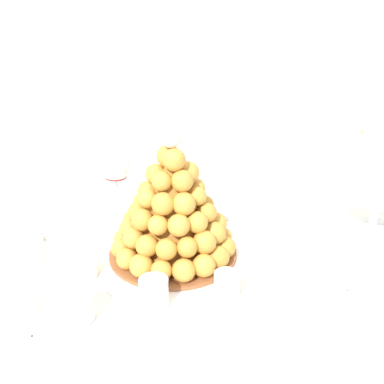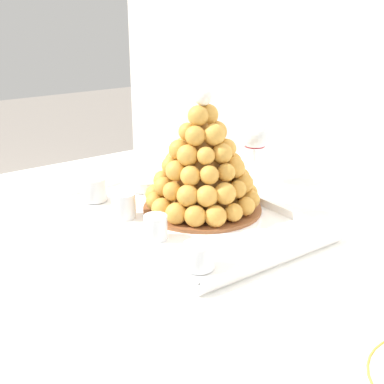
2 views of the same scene
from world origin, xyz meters
name	(u,v)px [view 2 (image 2 of 2)]	position (x,y,z in m)	size (l,w,h in m)	color
buffet_table	(224,275)	(0.00, 0.00, 0.63)	(1.41, 0.90, 0.73)	brown
serving_tray	(187,216)	(-0.12, -0.01, 0.74)	(0.59, 0.37, 0.02)	white
croquembouche	(203,166)	(-0.12, 0.03, 0.85)	(0.28, 0.28, 0.29)	brown
dessert_cup_left	(95,190)	(-0.33, -0.14, 0.77)	(0.06, 0.06, 0.06)	silver
dessert_cup_mid_left	(124,206)	(-0.19, -0.14, 0.77)	(0.05, 0.05, 0.06)	silver
dessert_cup_centre	(156,228)	(-0.06, -0.14, 0.76)	(0.05, 0.05, 0.05)	silver
dessert_cup_mid_right	(199,257)	(0.10, -0.14, 0.76)	(0.06, 0.06, 0.05)	silver
creme_brulee_ramekin	(145,183)	(-0.33, 0.00, 0.75)	(0.09, 0.09, 0.03)	white
wine_glass	(255,138)	(-0.22, 0.28, 0.86)	(0.08, 0.08, 0.17)	silver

